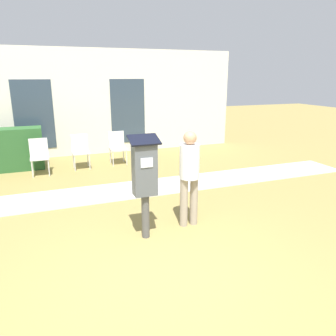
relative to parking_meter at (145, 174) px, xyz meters
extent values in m
plane|color=olive|center=(-0.15, -1.22, -1.02)|extent=(40.00, 40.00, 0.00)
cube|color=beige|center=(-0.15, 2.16, -1.01)|extent=(12.00, 1.10, 0.02)
cube|color=silver|center=(-0.15, 6.02, 0.58)|extent=(10.00, 0.24, 3.20)
cube|color=#2D3D4C|center=(-1.55, 5.89, 0.28)|extent=(1.10, 0.02, 2.00)
cube|color=#2D3D4C|center=(1.25, 5.89, 0.28)|extent=(1.10, 0.02, 2.00)
cylinder|color=#4C4C4C|center=(0.00, 0.00, -0.67)|extent=(0.12, 0.12, 0.70)
cube|color=#4C5156|center=(0.00, 0.00, 0.08)|extent=(0.34, 0.22, 0.80)
cube|color=silver|center=(0.00, -0.12, 0.20)|extent=(0.18, 0.01, 0.14)
cube|color=black|center=(0.00, 0.00, 0.51)|extent=(0.44, 0.31, 0.12)
cylinder|color=gray|center=(0.70, 0.16, -0.61)|extent=(0.13, 0.13, 0.82)
cylinder|color=gray|center=(0.88, 0.16, -0.61)|extent=(0.13, 0.13, 0.82)
cylinder|color=white|center=(0.79, 0.16, 0.08)|extent=(0.32, 0.32, 0.55)
sphere|color=tan|center=(0.79, 0.16, 0.46)|extent=(0.21, 0.21, 0.21)
cylinder|color=silver|center=(-1.68, 3.87, -0.81)|extent=(0.03, 0.03, 0.42)
cylinder|color=silver|center=(-1.30, 3.87, -0.81)|extent=(0.03, 0.03, 0.42)
cylinder|color=silver|center=(-1.68, 4.25, -0.81)|extent=(0.03, 0.03, 0.42)
cylinder|color=silver|center=(-1.30, 4.25, -0.81)|extent=(0.03, 0.03, 0.42)
cube|color=silver|center=(-1.49, 4.06, -0.58)|extent=(0.44, 0.44, 0.04)
cube|color=silver|center=(-1.49, 4.26, -0.34)|extent=(0.44, 0.04, 0.44)
cylinder|color=silver|center=(-0.65, 4.12, -0.81)|extent=(0.03, 0.03, 0.42)
cylinder|color=silver|center=(-0.27, 4.12, -0.81)|extent=(0.03, 0.03, 0.42)
cylinder|color=silver|center=(-0.65, 4.50, -0.81)|extent=(0.03, 0.03, 0.42)
cylinder|color=silver|center=(-0.27, 4.50, -0.81)|extent=(0.03, 0.03, 0.42)
cube|color=silver|center=(-0.46, 4.31, -0.58)|extent=(0.44, 0.44, 0.04)
cube|color=silver|center=(-0.46, 4.51, -0.34)|extent=(0.44, 0.04, 0.44)
cylinder|color=silver|center=(0.37, 4.22, -0.81)|extent=(0.03, 0.03, 0.42)
cylinder|color=silver|center=(0.75, 4.22, -0.81)|extent=(0.03, 0.03, 0.42)
cylinder|color=silver|center=(0.37, 4.60, -0.81)|extent=(0.03, 0.03, 0.42)
cylinder|color=silver|center=(0.75, 4.60, -0.81)|extent=(0.03, 0.03, 0.42)
cube|color=silver|center=(0.56, 4.41, -0.58)|extent=(0.44, 0.44, 0.04)
cube|color=silver|center=(0.56, 4.61, -0.34)|extent=(0.44, 0.04, 0.44)
camera|label=1|loc=(-1.32, -4.41, 1.40)|focal=35.00mm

